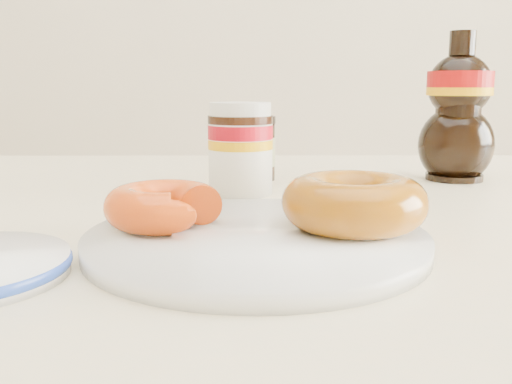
{
  "coord_description": "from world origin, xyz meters",
  "views": [
    {
      "loc": [
        -0.08,
        -0.46,
        0.87
      ],
      "look_at": [
        -0.07,
        0.01,
        0.79
      ],
      "focal_mm": 40.0,
      "sensor_mm": 36.0,
      "label": 1
    }
  ],
  "objects_px": {
    "dining_table": "(327,288)",
    "dark_jar": "(256,149)",
    "donut_bitten": "(164,206)",
    "nutella_jar": "(240,145)",
    "donut_whole": "(354,202)",
    "syrup_bottle": "(458,107)",
    "plate": "(256,240)"
  },
  "relations": [
    {
      "from": "donut_whole",
      "to": "nutella_jar",
      "type": "distance_m",
      "value": 0.23
    },
    {
      "from": "nutella_jar",
      "to": "dark_jar",
      "type": "bearing_deg",
      "value": 79.7
    },
    {
      "from": "dark_jar",
      "to": "syrup_bottle",
      "type": "bearing_deg",
      "value": -0.43
    },
    {
      "from": "dining_table",
      "to": "dark_jar",
      "type": "distance_m",
      "value": 0.24
    },
    {
      "from": "plate",
      "to": "donut_whole",
      "type": "relative_size",
      "value": 2.29
    },
    {
      "from": "dining_table",
      "to": "donut_bitten",
      "type": "height_order",
      "value": "donut_bitten"
    },
    {
      "from": "donut_whole",
      "to": "nutella_jar",
      "type": "bearing_deg",
      "value": 113.94
    },
    {
      "from": "donut_whole",
      "to": "syrup_bottle",
      "type": "xyz_separation_m",
      "value": [
        0.19,
        0.31,
        0.06
      ]
    },
    {
      "from": "dining_table",
      "to": "donut_bitten",
      "type": "xyz_separation_m",
      "value": [
        -0.15,
        -0.12,
        0.11
      ]
    },
    {
      "from": "nutella_jar",
      "to": "syrup_bottle",
      "type": "distance_m",
      "value": 0.3
    },
    {
      "from": "dining_table",
      "to": "dark_jar",
      "type": "bearing_deg",
      "value": 111.45
    },
    {
      "from": "donut_bitten",
      "to": "plate",
      "type": "bearing_deg",
      "value": -23.56
    },
    {
      "from": "plate",
      "to": "nutella_jar",
      "type": "height_order",
      "value": "nutella_jar"
    },
    {
      "from": "donut_bitten",
      "to": "syrup_bottle",
      "type": "distance_m",
      "value": 0.46
    },
    {
      "from": "donut_whole",
      "to": "dark_jar",
      "type": "relative_size",
      "value": 1.37
    },
    {
      "from": "nutella_jar",
      "to": "plate",
      "type": "bearing_deg",
      "value": -85.73
    },
    {
      "from": "dark_jar",
      "to": "donut_bitten",
      "type": "bearing_deg",
      "value": -103.86
    },
    {
      "from": "nutella_jar",
      "to": "syrup_bottle",
      "type": "height_order",
      "value": "syrup_bottle"
    },
    {
      "from": "dining_table",
      "to": "dark_jar",
      "type": "relative_size",
      "value": 16.66
    },
    {
      "from": "donut_bitten",
      "to": "nutella_jar",
      "type": "bearing_deg",
      "value": 66.37
    },
    {
      "from": "donut_bitten",
      "to": "donut_whole",
      "type": "height_order",
      "value": "donut_whole"
    },
    {
      "from": "syrup_bottle",
      "to": "dark_jar",
      "type": "height_order",
      "value": "syrup_bottle"
    },
    {
      "from": "nutella_jar",
      "to": "syrup_bottle",
      "type": "relative_size",
      "value": 0.55
    },
    {
      "from": "plate",
      "to": "nutella_jar",
      "type": "xyz_separation_m",
      "value": [
        -0.02,
        0.23,
        0.05
      ]
    },
    {
      "from": "nutella_jar",
      "to": "dark_jar",
      "type": "relative_size",
      "value": 1.25
    },
    {
      "from": "dark_jar",
      "to": "plate",
      "type": "bearing_deg",
      "value": -90.16
    },
    {
      "from": "dining_table",
      "to": "donut_whole",
      "type": "distance_m",
      "value": 0.17
    },
    {
      "from": "dark_jar",
      "to": "nutella_jar",
      "type": "bearing_deg",
      "value": -100.3
    },
    {
      "from": "plate",
      "to": "donut_bitten",
      "type": "distance_m",
      "value": 0.08
    },
    {
      "from": "dining_table",
      "to": "syrup_bottle",
      "type": "height_order",
      "value": "syrup_bottle"
    },
    {
      "from": "plate",
      "to": "donut_whole",
      "type": "distance_m",
      "value": 0.08
    },
    {
      "from": "dining_table",
      "to": "donut_whole",
      "type": "height_order",
      "value": "donut_whole"
    }
  ]
}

